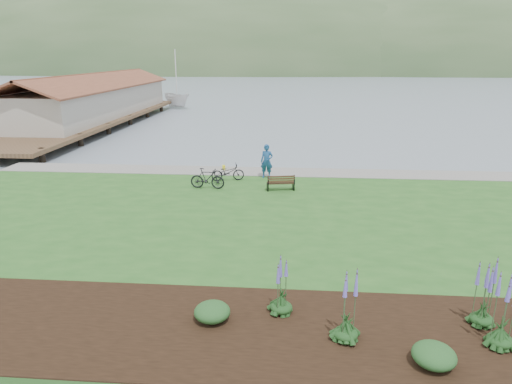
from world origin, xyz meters
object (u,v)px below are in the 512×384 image
(park_bench, at_px, (281,182))
(bicycle_a, at_px, (228,172))
(person, at_px, (267,158))
(sailboat, at_px, (178,108))

(park_bench, relative_size, bicycle_a, 0.80)
(person, xyz_separation_m, sailboat, (-14.84, 38.49, -1.55))
(park_bench, distance_m, sailboat, 43.95)
(park_bench, bearing_deg, person, 99.75)
(person, relative_size, bicycle_a, 1.23)
(park_bench, relative_size, sailboat, 0.06)
(person, bearing_deg, sailboat, 116.15)
(person, bearing_deg, park_bench, -65.64)
(person, height_order, sailboat, sailboat)
(sailboat, bearing_deg, person, -110.99)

